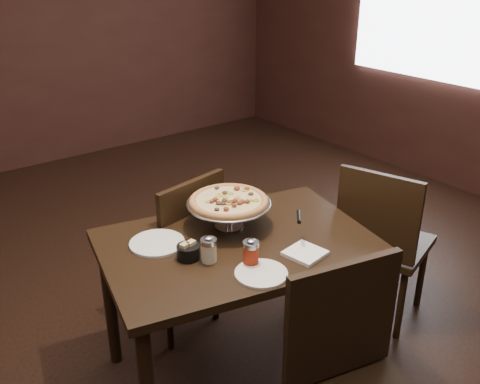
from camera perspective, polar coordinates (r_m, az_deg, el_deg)
room at (r=2.10m, az=-0.45°, el=10.16°), size 6.04×7.04×2.84m
dining_table at (r=2.43m, az=-0.22°, el=-7.29°), size 1.33×1.03×0.74m
pizza_stand at (r=2.44m, az=-1.22°, el=-1.00°), size 0.39×0.39×0.16m
parmesan_shaker at (r=2.21m, az=-3.34°, el=-6.14°), size 0.07×0.07×0.12m
pepper_flake_shaker at (r=2.18m, az=1.18°, el=-6.48°), size 0.07×0.07×0.12m
packet_caddy at (r=2.25m, az=-5.53°, el=-6.32°), size 0.10×0.10×0.08m
napkin_stack at (r=2.29m, az=6.96°, el=-6.49°), size 0.17×0.17×0.02m
plate_left at (r=2.38m, az=-8.84°, el=-5.41°), size 0.24×0.24×0.01m
plate_near at (r=2.15m, az=2.27°, el=-8.68°), size 0.21×0.21×0.01m
serving_spatula at (r=2.32m, az=6.29°, el=-2.68°), size 0.15×0.15×0.02m
chair_far at (r=2.83m, az=-6.62°, el=-5.91°), size 0.50×0.50×0.91m
chair_side at (r=2.97m, az=14.91°, el=-4.87°), size 0.54×0.54×0.93m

